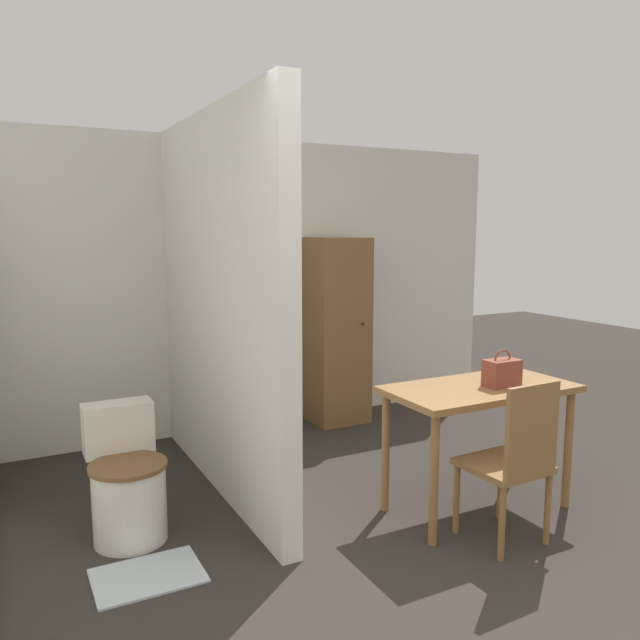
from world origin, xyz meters
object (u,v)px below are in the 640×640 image
handbag (502,372)px  wooden_chair (514,458)px  dining_table (479,402)px  toilet (127,485)px  wooden_cabinet (337,331)px

handbag → wooden_chair: bearing=-123.5°
dining_table → handbag: size_ratio=5.07×
toilet → wooden_cabinet: bearing=32.5°
dining_table → toilet: size_ratio=1.60×
handbag → toilet: bearing=161.3°
wooden_chair → handbag: bearing=54.3°
dining_table → wooden_cabinet: wooden_cabinet is taller
toilet → handbag: handbag is taller
wooden_cabinet → dining_table: bearing=-93.1°
wooden_chair → toilet: bearing=147.6°
toilet → wooden_chair: bearing=-30.1°
handbag → wooden_cabinet: wooden_cabinet is taller
wooden_chair → handbag: handbag is taller
toilet → handbag: bearing=-18.7°
dining_table → wooden_chair: size_ratio=1.24×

